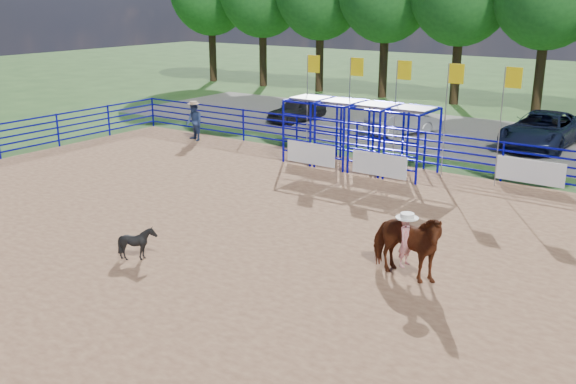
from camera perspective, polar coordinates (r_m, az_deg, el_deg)
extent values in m
plane|color=#355C25|center=(17.24, -1.55, -5.01)|extent=(120.00, 120.00, 0.00)
cube|color=#986C4C|center=(17.24, -1.55, -4.98)|extent=(30.00, 20.00, 0.02)
cube|color=slate|center=(31.96, 17.00, 4.59)|extent=(40.00, 10.00, 0.01)
imported|color=#5D2812|center=(15.36, 10.41, -4.56)|extent=(2.16, 1.18, 1.74)
imported|color=maroon|center=(15.13, 10.55, -2.19)|extent=(0.34, 0.48, 1.22)
cylinder|color=white|center=(14.93, 10.68, 0.12)|extent=(0.54, 0.54, 0.12)
imported|color=black|center=(16.76, -13.21, -4.45)|extent=(0.87, 0.79, 0.88)
imported|color=navy|center=(30.18, -8.34, 6.19)|extent=(1.03, 0.92, 1.76)
cylinder|color=tan|center=(30.04, -8.41, 7.84)|extent=(0.56, 0.56, 0.11)
imported|color=black|center=(34.77, 0.81, 7.33)|extent=(1.95, 3.82, 1.24)
imported|color=gray|center=(31.79, 10.10, 6.15)|extent=(2.72, 3.97, 1.24)
imported|color=#141B34|center=(30.82, 21.67, 5.17)|extent=(2.79, 5.66, 1.55)
cube|color=white|center=(25.24, 2.04, 3.44)|extent=(2.20, 0.04, 0.85)
cube|color=white|center=(23.79, 8.11, 2.43)|extent=(2.20, 0.04, 0.85)
cube|color=white|center=(24.17, 20.69, 1.72)|extent=(2.40, 0.04, 0.85)
cylinder|color=#3F2B19|center=(52.13, -6.72, 12.39)|extent=(0.56, 0.56, 4.80)
cylinder|color=#3F2B19|center=(48.96, -2.24, 12.20)|extent=(0.56, 0.56, 4.80)
cylinder|color=#3F2B19|center=(46.11, 2.82, 11.90)|extent=(0.56, 0.56, 4.80)
cylinder|color=#3F2B19|center=(43.65, 8.49, 11.46)|extent=(0.56, 0.56, 4.80)
cylinder|color=#3F2B19|center=(41.65, 14.73, 10.84)|extent=(0.56, 0.56, 4.80)
cylinder|color=#3F2B19|center=(40.17, 21.49, 10.03)|extent=(0.56, 0.56, 4.80)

